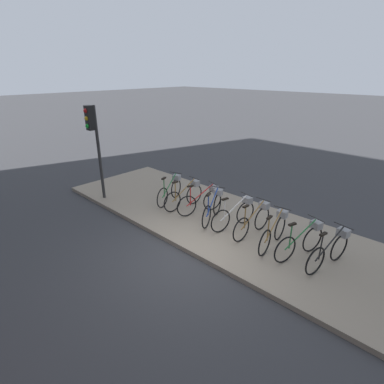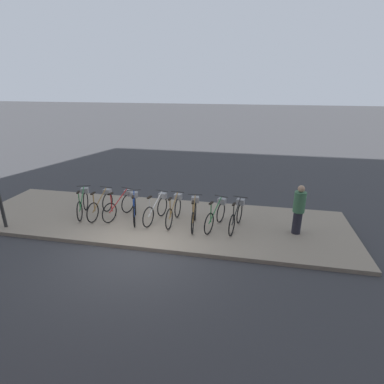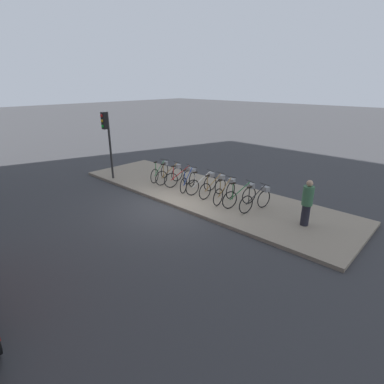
{
  "view_description": "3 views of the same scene",
  "coord_description": "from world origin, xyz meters",
  "views": [
    {
      "loc": [
        4.32,
        -4.5,
        4.22
      ],
      "look_at": [
        -0.64,
        0.72,
        1.3
      ],
      "focal_mm": 28.0,
      "sensor_mm": 36.0,
      "label": 1
    },
    {
      "loc": [
        2.94,
        -6.85,
        4.42
      ],
      "look_at": [
        1.27,
        1.56,
        1.27
      ],
      "focal_mm": 28.0,
      "sensor_mm": 36.0,
      "label": 2
    },
    {
      "loc": [
        7.76,
        -7.19,
        4.47
      ],
      "look_at": [
        0.58,
        0.52,
        0.61
      ],
      "focal_mm": 28.0,
      "sensor_mm": 36.0,
      "label": 3
    }
  ],
  "objects": [
    {
      "name": "parked_bicycle_7",
      "position": [
        2.02,
        1.68,
        0.55
      ],
      "size": [
        0.6,
        1.53,
        0.97
      ],
      "color": "black",
      "rests_on": "sidewalk"
    },
    {
      "name": "traffic_light",
      "position": [
        -4.5,
        0.23,
        2.37
      ],
      "size": [
        0.24,
        0.4,
        3.11
      ],
      "color": "#2D2D2D",
      "rests_on": "sidewalk"
    },
    {
      "name": "parked_bicycle_8",
      "position": [
        2.65,
        1.73,
        0.55
      ],
      "size": [
        0.49,
        1.56,
        0.97
      ],
      "color": "black",
      "rests_on": "sidewalk"
    },
    {
      "name": "parked_bicycle_1",
      "position": [
        -1.9,
        1.77,
        0.55
      ],
      "size": [
        0.46,
        1.58,
        0.97
      ],
      "color": "black",
      "rests_on": "sidewalk"
    },
    {
      "name": "parked_bicycle_3",
      "position": [
        -0.7,
        1.69,
        0.55
      ],
      "size": [
        0.66,
        1.5,
        0.97
      ],
      "color": "black",
      "rests_on": "sidewalk"
    },
    {
      "name": "parked_bicycle_6",
      "position": [
        1.32,
        1.64,
        0.55
      ],
      "size": [
        0.46,
        1.58,
        0.97
      ],
      "color": "black",
      "rests_on": "sidewalk"
    },
    {
      "name": "ground_plane",
      "position": [
        0.0,
        0.0,
        0.0
      ],
      "size": [
        120.0,
        120.0,
        0.0
      ],
      "primitive_type": "plane",
      "color": "#38383A"
    },
    {
      "name": "parked_bicycle_2",
      "position": [
        -1.24,
        1.82,
        0.55
      ],
      "size": [
        0.61,
        1.52,
        0.97
      ],
      "color": "black",
      "rests_on": "sidewalk"
    },
    {
      "name": "sidewalk",
      "position": [
        0.0,
        1.83,
        0.06
      ],
      "size": [
        12.46,
        3.66,
        0.12
      ],
      "color": "gray",
      "rests_on": "ground_plane"
    },
    {
      "name": "parked_bicycle_5",
      "position": [
        0.64,
        1.78,
        0.55
      ],
      "size": [
        0.46,
        1.58,
        0.97
      ],
      "color": "black",
      "rests_on": "sidewalk"
    },
    {
      "name": "parked_bicycle_0",
      "position": [
        -2.59,
        1.74,
        0.55
      ],
      "size": [
        0.63,
        1.52,
        0.97
      ],
      "color": "black",
      "rests_on": "sidewalk"
    },
    {
      "name": "parked_bicycle_4",
      "position": [
        0.05,
        1.78,
        0.55
      ],
      "size": [
        0.5,
        1.56,
        0.97
      ],
      "color": "black",
      "rests_on": "sidewalk"
    }
  ]
}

